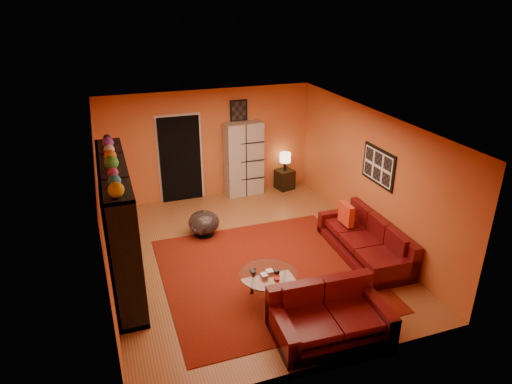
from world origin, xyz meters
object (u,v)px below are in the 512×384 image
object	(u,v)px
tv	(123,226)
side_table	(285,179)
sofa	(368,241)
table_lamp	(285,158)
storage_cabinet	(244,159)
bowl_chair	(204,223)
coffee_table	(269,276)
entertainment_unit	(120,224)
loveseat	(328,315)

from	to	relation	value
tv	side_table	distance (m)	4.98
sofa	table_lamp	bearing A→B (deg)	96.54
storage_cabinet	bowl_chair	world-z (taller)	storage_cabinet
coffee_table	table_lamp	xyz separation A→B (m)	(2.01, 4.15, 0.39)
tv	coffee_table	xyz separation A→B (m)	(2.09, -1.41, -0.57)
storage_cabinet	side_table	size ratio (longest dim) A/B	3.61
entertainment_unit	table_lamp	distance (m)	4.98
storage_cabinet	table_lamp	size ratio (longest dim) A/B	3.98
entertainment_unit	side_table	world-z (taller)	entertainment_unit
coffee_table	sofa	bearing A→B (deg)	16.36
side_table	loveseat	bearing A→B (deg)	-105.78
tv	coffee_table	size ratio (longest dim) A/B	1.01
entertainment_unit	sofa	bearing A→B (deg)	-9.42
bowl_chair	table_lamp	bearing A→B (deg)	34.49
tv	storage_cabinet	xyz separation A→B (m)	(3.03, 2.79, -0.09)
loveseat	bowl_chair	size ratio (longest dim) A/B	2.69
entertainment_unit	bowl_chair	size ratio (longest dim) A/B	4.71
sofa	storage_cabinet	bearing A→B (deg)	112.83
coffee_table	tv	bearing A→B (deg)	145.98
storage_cabinet	loveseat	bearing A→B (deg)	-98.33
loveseat	bowl_chair	distance (m)	3.60
bowl_chair	table_lamp	distance (m)	3.08
sofa	side_table	bearing A→B (deg)	96.54
storage_cabinet	sofa	bearing A→B (deg)	-73.36
sofa	loveseat	distance (m)	2.41
tv	loveseat	distance (m)	3.65
tv	loveseat	size ratio (longest dim) A/B	0.56
tv	table_lamp	xyz separation A→B (m)	(4.10, 2.74, -0.18)
coffee_table	storage_cabinet	bearing A→B (deg)	77.38
sofa	table_lamp	xyz separation A→B (m)	(-0.27, 3.48, 0.53)
loveseat	side_table	size ratio (longest dim) A/B	3.43
storage_cabinet	side_table	bearing A→B (deg)	-6.70
entertainment_unit	coffee_table	size ratio (longest dim) A/B	3.19
entertainment_unit	side_table	xyz separation A→B (m)	(4.15, 2.75, -0.80)
entertainment_unit	storage_cabinet	distance (m)	4.17
storage_cabinet	table_lamp	distance (m)	1.07
sofa	loveseat	bearing A→B (deg)	-133.57
tv	loveseat	world-z (taller)	tv
tv	bowl_chair	distance (m)	2.03
loveseat	table_lamp	xyz separation A→B (m)	(1.46, 5.16, 0.54)
tv	entertainment_unit	bearing A→B (deg)	103.16
bowl_chair	storage_cabinet	bearing A→B (deg)	50.96
loveseat	table_lamp	world-z (taller)	table_lamp
sofa	side_table	world-z (taller)	sofa
storage_cabinet	table_lamp	bearing A→B (deg)	-6.70
tv	side_table	xyz separation A→B (m)	(4.10, 2.74, -0.74)
sofa	bowl_chair	size ratio (longest dim) A/B	3.54
coffee_table	bowl_chair	world-z (taller)	bowl_chair
table_lamp	sofa	bearing A→B (deg)	-85.64
bowl_chair	table_lamp	size ratio (longest dim) A/B	1.41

